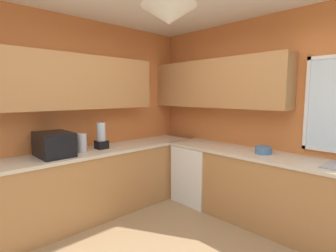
# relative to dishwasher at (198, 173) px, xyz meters

# --- Properties ---
(room_shell) EXTENTS (3.99, 3.92, 2.74)m
(room_shell) POSITION_rel_dishwasher_xyz_m (0.17, -0.95, 1.45)
(room_shell) COLOR #D17238
(room_shell) RESTS_ON ground_plane
(counter_run_left) EXTENTS (0.65, 3.53, 0.91)m
(counter_run_left) POSITION_rel_dishwasher_xyz_m (-0.66, -1.56, 0.02)
(counter_run_left) COLOR #AD7542
(counter_run_left) RESTS_ON ground_plane
(counter_run_back) EXTENTS (3.08, 0.65, 0.91)m
(counter_run_back) POSITION_rel_dishwasher_xyz_m (1.17, 0.03, 0.02)
(counter_run_back) COLOR #AD7542
(counter_run_back) RESTS_ON ground_plane
(dishwasher) EXTENTS (0.60, 0.60, 0.86)m
(dishwasher) POSITION_rel_dishwasher_xyz_m (0.00, 0.00, 0.00)
(dishwasher) COLOR white
(dishwasher) RESTS_ON ground_plane
(microwave) EXTENTS (0.48, 0.36, 0.29)m
(microwave) POSITION_rel_dishwasher_xyz_m (-0.66, -1.91, 0.62)
(microwave) COLOR black
(microwave) RESTS_ON counter_run_left
(kettle) EXTENTS (0.12, 0.12, 0.24)m
(kettle) POSITION_rel_dishwasher_xyz_m (-0.64, -1.57, 0.60)
(kettle) COLOR #B7B7BC
(kettle) RESTS_ON counter_run_left
(bowl) EXTENTS (0.20, 0.20, 0.09)m
(bowl) POSITION_rel_dishwasher_xyz_m (1.01, 0.03, 0.52)
(bowl) COLOR #4C7099
(bowl) RESTS_ON counter_run_back
(blender_appliance) EXTENTS (0.15, 0.15, 0.36)m
(blender_appliance) POSITION_rel_dishwasher_xyz_m (-0.66, -1.28, 0.64)
(blender_appliance) COLOR black
(blender_appliance) RESTS_ON counter_run_left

